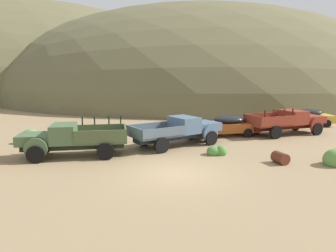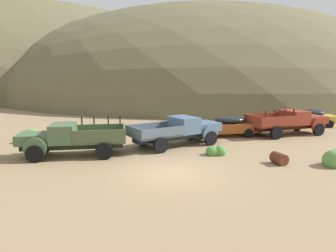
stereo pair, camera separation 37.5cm
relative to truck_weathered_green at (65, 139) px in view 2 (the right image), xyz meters
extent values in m
plane|color=#937A56|center=(4.92, -4.89, -1.00)|extent=(300.00, 300.00, 0.00)
ellipsoid|color=brown|center=(-9.93, 66.18, -1.00)|extent=(106.06, 71.79, 43.54)
ellipsoid|color=brown|center=(30.03, 52.05, -1.00)|extent=(89.61, 89.93, 38.88)
cube|color=#232B1B|center=(0.43, -0.06, -0.34)|extent=(5.76, 1.77, 0.36)
cube|color=#47603D|center=(-1.64, 0.23, 0.11)|extent=(2.02, 1.98, 0.55)
cube|color=#B7B2A8|center=(-2.47, 0.35, 0.09)|extent=(0.25, 1.20, 0.44)
cylinder|color=#47603D|center=(-1.26, 1.22, -0.24)|extent=(1.21, 0.35, 1.20)
cylinder|color=#47603D|center=(-1.55, -0.83, -0.24)|extent=(1.21, 0.35, 1.20)
cube|color=#47603D|center=(-0.11, 0.01, 0.36)|extent=(1.58, 2.17, 1.05)
cube|color=black|center=(-0.69, 0.10, 0.57)|extent=(0.29, 1.69, 0.59)
cube|color=#495735|center=(1.96, -0.28, -0.10)|extent=(3.13, 2.48, 0.12)
cube|color=#495735|center=(2.11, 0.76, 0.31)|extent=(2.85, 0.50, 0.70)
cube|color=#495735|center=(1.82, -1.32, 0.31)|extent=(2.85, 0.50, 0.70)
cube|color=#495735|center=(3.32, -0.47, 0.31)|extent=(0.39, 2.09, 0.70)
cube|color=#232B1B|center=(3.25, 0.60, 0.91)|extent=(0.09, 0.09, 0.50)
cube|color=#232B1B|center=(2.54, 0.70, 0.91)|extent=(0.09, 0.09, 0.50)
cube|color=#232B1B|center=(1.69, 0.82, 0.91)|extent=(0.09, 0.09, 0.50)
cube|color=#232B1B|center=(0.98, 0.92, 0.91)|extent=(0.09, 0.09, 0.50)
cylinder|color=black|center=(-1.25, 1.28, -0.52)|extent=(0.99, 0.41, 0.96)
cylinder|color=black|center=(-1.56, -0.88, -0.52)|extent=(0.99, 0.41, 0.96)
cylinder|color=black|center=(2.35, 0.77, -0.52)|extent=(0.99, 0.41, 0.96)
cylinder|color=black|center=(2.05, -1.39, -0.52)|extent=(0.99, 0.41, 0.96)
cube|color=#262D39|center=(6.98, 0.68, -0.34)|extent=(6.09, 2.53, 0.36)
cube|color=slate|center=(9.13, 1.25, 0.11)|extent=(2.31, 2.25, 0.55)
cube|color=#B7B2A8|center=(9.99, 1.47, 0.09)|extent=(0.40, 1.24, 0.44)
cylinder|color=slate|center=(9.16, 0.13, -0.24)|extent=(1.21, 0.48, 1.20)
cylinder|color=slate|center=(8.61, 2.23, -0.24)|extent=(1.21, 0.48, 1.20)
cube|color=slate|center=(7.53, 0.83, 0.36)|extent=(1.89, 2.39, 1.05)
cube|color=black|center=(8.14, 0.99, 0.57)|extent=(0.50, 1.74, 0.59)
cube|color=#4D5B67|center=(5.38, 0.26, -0.10)|extent=(3.51, 2.90, 0.12)
cube|color=#4D5B67|center=(5.66, -0.80, 0.23)|extent=(2.97, 0.87, 0.55)
cube|color=#4D5B67|center=(5.10, 1.32, 0.23)|extent=(2.97, 0.87, 0.55)
cube|color=#4D5B67|center=(3.97, -0.11, 0.23)|extent=(0.66, 2.15, 0.55)
cylinder|color=black|center=(9.17, 0.08, -0.52)|extent=(1.00, 0.52, 0.96)
cylinder|color=black|center=(8.59, 2.29, -0.52)|extent=(1.00, 0.52, 0.96)
cylinder|color=black|center=(5.43, -0.91, -0.52)|extent=(1.00, 0.52, 0.96)
cylinder|color=black|center=(4.85, 1.30, -0.52)|extent=(1.00, 0.52, 0.96)
cube|color=#A34C1E|center=(11.59, 2.54, -0.32)|extent=(4.86, 2.42, 0.68)
ellipsoid|color=black|center=(11.87, 2.51, 0.28)|extent=(2.62, 1.90, 0.57)
ellipsoid|color=#A34C1E|center=(9.51, 2.83, -0.25)|extent=(1.21, 1.57, 0.61)
cylinder|color=black|center=(10.28, 3.63, -0.66)|extent=(0.70, 0.29, 0.68)
cylinder|color=black|center=(10.04, 1.85, -0.66)|extent=(0.70, 0.29, 0.68)
cylinder|color=black|center=(13.15, 3.24, -0.66)|extent=(0.70, 0.29, 0.68)
cylinder|color=black|center=(12.90, 1.46, -0.66)|extent=(0.70, 0.29, 0.68)
cube|color=#42140D|center=(16.44, 1.62, -0.34)|extent=(6.23, 1.32, 0.36)
cube|color=maroon|center=(18.71, 1.73, 0.11)|extent=(2.04, 1.90, 0.55)
cube|color=#B7B2A8|center=(19.62, 1.78, 0.09)|extent=(0.14, 1.24, 0.44)
cylinder|color=maroon|center=(18.51, 0.65, -0.24)|extent=(1.21, 0.24, 1.20)
cylinder|color=maroon|center=(18.40, 2.79, -0.24)|extent=(1.21, 0.24, 1.20)
cube|color=maroon|center=(17.02, 1.65, 0.36)|extent=(1.53, 2.15, 1.05)
cube|color=black|center=(17.67, 1.68, 0.57)|extent=(0.14, 1.76, 0.59)
cube|color=maroon|center=(14.75, 1.54, -0.10)|extent=(3.23, 2.32, 0.12)
cube|color=maroon|center=(14.80, 0.45, 0.31)|extent=(3.13, 0.26, 0.70)
cube|color=maroon|center=(14.69, 2.62, 0.31)|extent=(3.13, 0.26, 0.70)
cube|color=maroon|center=(13.25, 1.46, 0.31)|extent=(0.21, 2.17, 0.70)
cube|color=#42140D|center=(13.55, 0.39, 0.91)|extent=(0.08, 0.08, 0.50)
cube|color=#42140D|center=(14.33, 0.43, 0.91)|extent=(0.08, 0.08, 0.50)
cube|color=#42140D|center=(15.27, 0.48, 0.91)|extent=(0.08, 0.08, 0.50)
cube|color=#42140D|center=(16.05, 0.52, 0.91)|extent=(0.08, 0.08, 0.50)
cylinder|color=black|center=(18.51, 0.59, -0.52)|extent=(0.97, 0.33, 0.96)
cylinder|color=black|center=(18.40, 2.85, -0.52)|extent=(0.97, 0.33, 0.96)
cylinder|color=black|center=(14.54, 0.40, -0.52)|extent=(0.97, 0.33, 0.96)
cylinder|color=black|center=(14.43, 2.65, -0.52)|extent=(0.97, 0.33, 0.96)
cube|color=gold|center=(21.01, 4.38, -0.32)|extent=(4.79, 3.03, 0.68)
ellipsoid|color=black|center=(21.26, 4.31, 0.28)|extent=(2.68, 2.23, 0.57)
ellipsoid|color=gold|center=(19.09, 4.93, -0.25)|extent=(1.35, 1.71, 0.61)
cylinder|color=black|center=(19.94, 5.66, -0.66)|extent=(0.71, 0.38, 0.68)
cylinder|color=black|center=(19.42, 3.86, -0.66)|extent=(0.71, 0.38, 0.68)
cylinder|color=black|center=(22.59, 4.90, -0.66)|extent=(0.71, 0.38, 0.68)
cylinder|color=black|center=(22.07, 3.10, -0.66)|extent=(0.71, 0.38, 0.68)
cylinder|color=#5B2819|center=(10.78, -4.96, -0.70)|extent=(0.61, 0.86, 0.61)
ellipsoid|color=#4C8438|center=(8.26, -2.23, -0.82)|extent=(0.90, 0.81, 0.67)
ellipsoid|color=#4C8438|center=(8.62, -2.41, -0.80)|extent=(0.70, 0.63, 0.73)
ellipsoid|color=#5B8E42|center=(13.26, -6.12, -0.70)|extent=(1.24, 1.12, 1.11)
ellipsoid|color=#5B8E42|center=(13.52, -5.84, -0.80)|extent=(0.88, 0.80, 0.74)
ellipsoid|color=#5B8E42|center=(-2.35, 4.50, -0.65)|extent=(1.29, 1.16, 1.26)
ellipsoid|color=#5B8E42|center=(-2.13, 4.54, -0.78)|extent=(1.06, 0.95, 0.81)
ellipsoid|color=#5B8E42|center=(-2.17, 4.39, -0.70)|extent=(1.22, 1.10, 1.11)
camera|label=1|loc=(0.24, -18.03, 3.68)|focal=32.69mm
camera|label=2|loc=(0.60, -18.15, 3.68)|focal=32.69mm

